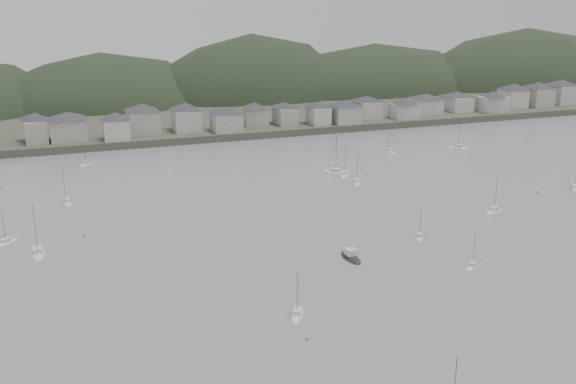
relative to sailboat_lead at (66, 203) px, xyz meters
name	(u,v)px	position (x,y,z in m)	size (l,w,h in m)	color
ground	(435,340)	(57.69, -104.95, -0.17)	(900.00, 900.00, 0.00)	slate
far_shore_land	(157,97)	(57.69, 190.05, 1.33)	(900.00, 250.00, 3.00)	#383D2D
forested_ridge	(175,126)	(62.53, 164.45, -11.46)	(851.55, 103.94, 102.57)	black
waterfront_town	(310,110)	(108.28, 78.39, 8.49)	(451.48, 28.46, 12.92)	gray
sailboat_lead	(66,203)	(0.00, 0.00, 0.00)	(4.20, 8.85, 11.62)	silver
moored_fleet	(277,224)	(51.51, -38.48, 0.00)	(268.25, 176.60, 13.98)	silver
motor_launch_far	(351,257)	(59.86, -65.97, 0.11)	(3.21, 8.41, 3.98)	black
mooring_buoys	(265,238)	(45.37, -47.20, -0.02)	(158.10, 145.50, 0.70)	#AD6739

